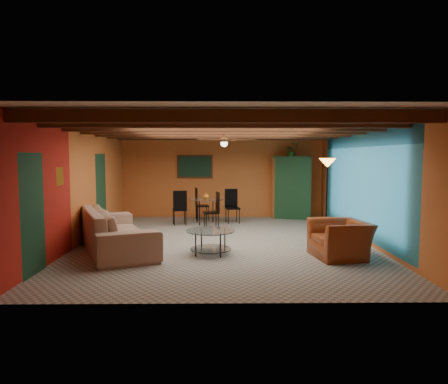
{
  "coord_description": "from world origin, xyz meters",
  "views": [
    {
      "loc": [
        -0.13,
        -9.43,
        1.99
      ],
      "look_at": [
        0.0,
        0.2,
        1.15
      ],
      "focal_mm": 33.07,
      "sensor_mm": 36.0,
      "label": 1
    }
  ],
  "objects_px": {
    "potted_plant": "(292,151)",
    "vase": "(206,186)",
    "sofa": "(116,230)",
    "floor_lamp": "(327,199)",
    "armchair": "(340,239)",
    "armoire": "(291,188)",
    "dining_table": "(206,207)",
    "coffee_table": "(211,242)"
  },
  "relations": [
    {
      "from": "dining_table",
      "to": "armoire",
      "type": "height_order",
      "value": "armoire"
    },
    {
      "from": "coffee_table",
      "to": "armoire",
      "type": "xyz_separation_m",
      "value": [
        2.49,
        4.89,
        0.71
      ]
    },
    {
      "from": "armchair",
      "to": "dining_table",
      "type": "bearing_deg",
      "value": -154.67
    },
    {
      "from": "potted_plant",
      "to": "armchair",
      "type": "bearing_deg",
      "value": -89.32
    },
    {
      "from": "potted_plant",
      "to": "vase",
      "type": "bearing_deg",
      "value": -157.35
    },
    {
      "from": "sofa",
      "to": "vase",
      "type": "bearing_deg",
      "value": -51.42
    },
    {
      "from": "sofa",
      "to": "dining_table",
      "type": "height_order",
      "value": "dining_table"
    },
    {
      "from": "floor_lamp",
      "to": "potted_plant",
      "type": "bearing_deg",
      "value": 94.31
    },
    {
      "from": "floor_lamp",
      "to": "vase",
      "type": "bearing_deg",
      "value": 142.41
    },
    {
      "from": "sofa",
      "to": "armchair",
      "type": "bearing_deg",
      "value": -121.78
    },
    {
      "from": "armchair",
      "to": "armoire",
      "type": "height_order",
      "value": "armoire"
    },
    {
      "from": "sofa",
      "to": "floor_lamp",
      "type": "distance_m",
      "value": 4.91
    },
    {
      "from": "sofa",
      "to": "floor_lamp",
      "type": "xyz_separation_m",
      "value": [
        4.74,
        1.13,
        0.53
      ]
    },
    {
      "from": "armoire",
      "to": "vase",
      "type": "bearing_deg",
      "value": -138.8
    },
    {
      "from": "dining_table",
      "to": "vase",
      "type": "xyz_separation_m",
      "value": [
        -0.0,
        0.0,
        0.6
      ]
    },
    {
      "from": "floor_lamp",
      "to": "vase",
      "type": "xyz_separation_m",
      "value": [
        -2.94,
        2.27,
        0.14
      ]
    },
    {
      "from": "coffee_table",
      "to": "floor_lamp",
      "type": "relative_size",
      "value": 0.51
    },
    {
      "from": "potted_plant",
      "to": "floor_lamp",
      "type": "bearing_deg",
      "value": -85.69
    },
    {
      "from": "coffee_table",
      "to": "dining_table",
      "type": "relative_size",
      "value": 0.51
    },
    {
      "from": "coffee_table",
      "to": "armoire",
      "type": "bearing_deg",
      "value": 63.02
    },
    {
      "from": "sofa",
      "to": "vase",
      "type": "height_order",
      "value": "vase"
    },
    {
      "from": "armoire",
      "to": "vase",
      "type": "height_order",
      "value": "armoire"
    },
    {
      "from": "potted_plant",
      "to": "coffee_table",
      "type": "bearing_deg",
      "value": -116.98
    },
    {
      "from": "armchair",
      "to": "coffee_table",
      "type": "xyz_separation_m",
      "value": [
        -2.55,
        0.29,
        -0.11
      ]
    },
    {
      "from": "armchair",
      "to": "armoire",
      "type": "relative_size",
      "value": 0.58
    },
    {
      "from": "armchair",
      "to": "dining_table",
      "type": "distance_m",
      "value": 4.91
    },
    {
      "from": "potted_plant",
      "to": "sofa",
      "type": "bearing_deg",
      "value": -134.8
    },
    {
      "from": "armchair",
      "to": "coffee_table",
      "type": "height_order",
      "value": "armchair"
    },
    {
      "from": "vase",
      "to": "sofa",
      "type": "bearing_deg",
      "value": -117.92
    },
    {
      "from": "sofa",
      "to": "potted_plant",
      "type": "height_order",
      "value": "potted_plant"
    },
    {
      "from": "coffee_table",
      "to": "vase",
      "type": "distance_m",
      "value": 3.87
    },
    {
      "from": "sofa",
      "to": "coffee_table",
      "type": "xyz_separation_m",
      "value": [
        2.0,
        -0.37,
        -0.19
      ]
    },
    {
      "from": "sofa",
      "to": "coffee_table",
      "type": "height_order",
      "value": "sofa"
    },
    {
      "from": "coffee_table",
      "to": "vase",
      "type": "xyz_separation_m",
      "value": [
        -0.2,
        3.77,
        0.86
      ]
    },
    {
      "from": "dining_table",
      "to": "floor_lamp",
      "type": "bearing_deg",
      "value": -37.59
    },
    {
      "from": "dining_table",
      "to": "floor_lamp",
      "type": "relative_size",
      "value": 1.01
    },
    {
      "from": "dining_table",
      "to": "vase",
      "type": "relative_size",
      "value": 10.73
    },
    {
      "from": "armchair",
      "to": "floor_lamp",
      "type": "bearing_deg",
      "value": 165.07
    },
    {
      "from": "dining_table",
      "to": "armoire",
      "type": "distance_m",
      "value": 2.95
    },
    {
      "from": "sofa",
      "to": "armchair",
      "type": "height_order",
      "value": "sofa"
    },
    {
      "from": "coffee_table",
      "to": "floor_lamp",
      "type": "distance_m",
      "value": 3.21
    },
    {
      "from": "coffee_table",
      "to": "floor_lamp",
      "type": "height_order",
      "value": "floor_lamp"
    }
  ]
}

